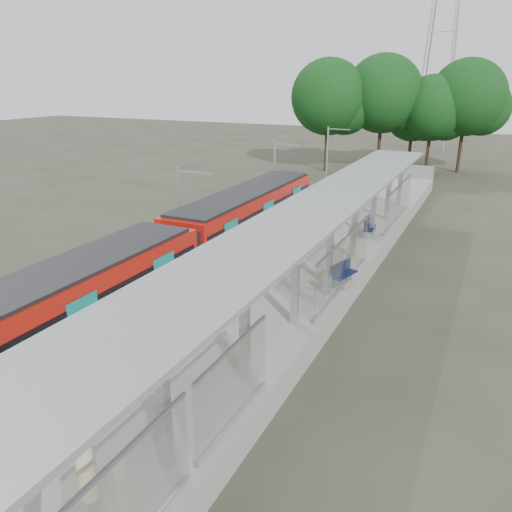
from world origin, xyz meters
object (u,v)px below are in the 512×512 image
Objects in this scene: info_pillar_far at (295,274)px; bench_mid at (343,272)px; info_pillar_near at (85,468)px; bench_far at (369,226)px; train at (176,255)px; litter_bin at (327,284)px.

bench_mid is at bearing 64.76° from info_pillar_far.
bench_mid is 0.85× the size of info_pillar_far.
info_pillar_near is 12.23m from info_pillar_far.
bench_mid is 0.98× the size of bench_far.
bench_mid is at bearing 76.81° from info_pillar_near.
bench_mid is (7.03, 2.46, -0.51)m from train.
bench_mid is 7.59m from bench_far.
bench_far is at bearing 80.91° from info_pillar_near.
bench_far is 0.87× the size of info_pillar_far.
litter_bin is (6.72, 1.22, -0.65)m from train.
bench_mid is 13.95m from info_pillar_near.
train is 17.32× the size of bench_far.
bench_far is 8.82m from litter_bin.
bench_mid is at bearing 76.21° from litter_bin.
train reaches higher than info_pillar_far.
info_pillar_near is 2.26× the size of litter_bin.
litter_bin is at bearing -87.79° from bench_mid.
info_pillar_near is at bearing -70.65° from info_pillar_far.
bench_far is at bearing 92.65° from litter_bin.
bench_mid reaches higher than litter_bin.
info_pillar_far is at bearing -163.04° from litter_bin.
litter_bin is at bearing 77.57° from info_pillar_near.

